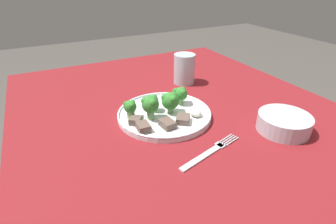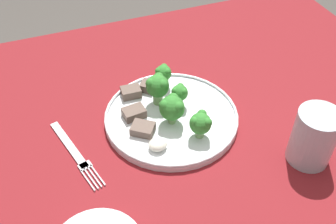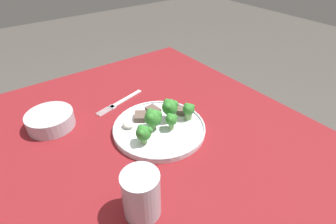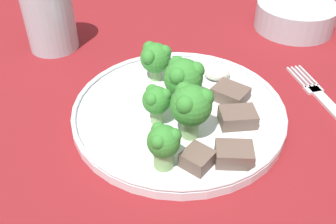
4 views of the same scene
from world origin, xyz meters
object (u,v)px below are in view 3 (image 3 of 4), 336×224
at_px(fork, 121,102).
at_px(drinking_glass, 142,196).
at_px(cream_bowl, 51,120).
at_px(dinner_plate, 159,128).

relative_size(fork, drinking_glass, 1.77).
height_order(fork, cream_bowl, cream_bowl).
bearing_deg(dinner_plate, drinking_glass, 137.80).
distance_m(fork, cream_bowl, 0.23).
height_order(dinner_plate, cream_bowl, cream_bowl).
xyz_separation_m(fork, cream_bowl, (0.01, 0.23, 0.02)).
xyz_separation_m(dinner_plate, fork, (0.20, 0.02, -0.01)).
bearing_deg(dinner_plate, cream_bowl, 50.02).
xyz_separation_m(dinner_plate, cream_bowl, (0.21, 0.25, 0.01)).
bearing_deg(cream_bowl, drinking_glass, -170.63).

